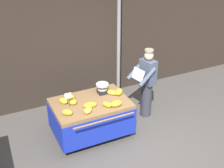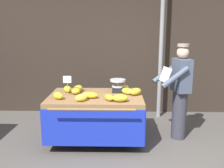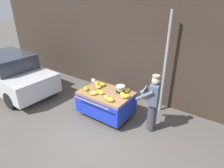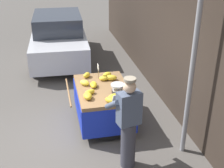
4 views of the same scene
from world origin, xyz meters
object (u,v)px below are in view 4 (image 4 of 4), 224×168
(banana_bunch_0, at_px, (111,78))
(banana_bunch_10, at_px, (94,85))
(banana_cart, at_px, (103,97))
(banana_bunch_6, at_px, (85,83))
(price_sign, at_px, (98,68))
(parked_car, at_px, (59,38))
(banana_bunch_3, at_px, (111,100))
(banana_bunch_8, at_px, (107,75))
(banana_bunch_9, at_px, (87,75))
(weighing_scale, at_px, (118,90))
(banana_bunch_4, at_px, (88,96))
(vendor_person, at_px, (128,123))
(street_pole, at_px, (192,74))
(banana_bunch_2, at_px, (127,95))
(banana_bunch_7, at_px, (113,97))
(banana_bunch_5, at_px, (104,78))
(banana_bunch_1, at_px, (90,92))

(banana_bunch_0, xyz_separation_m, banana_bunch_10, (0.26, -0.43, -0.01))
(banana_cart, relative_size, banana_bunch_0, 6.13)
(banana_bunch_6, bearing_deg, price_sign, 129.61)
(parked_car, bearing_deg, banana_bunch_3, 8.89)
(banana_bunch_8, distance_m, banana_bunch_9, 0.46)
(weighing_scale, height_order, parked_car, parked_car)
(price_sign, distance_m, banana_bunch_6, 0.49)
(price_sign, relative_size, banana_bunch_4, 1.37)
(vendor_person, bearing_deg, banana_bunch_6, -162.64)
(street_pole, bearing_deg, parked_car, -159.70)
(weighing_scale, xyz_separation_m, banana_bunch_9, (-0.97, -0.49, -0.06))
(parked_car, bearing_deg, vendor_person, 8.91)
(banana_cart, distance_m, banana_bunch_6, 0.50)
(street_pole, height_order, banana_bunch_4, street_pole)
(banana_cart, relative_size, banana_bunch_2, 5.67)
(banana_bunch_4, xyz_separation_m, vendor_person, (1.06, 0.54, -0.03))
(street_pole, relative_size, banana_bunch_0, 12.15)
(price_sign, height_order, banana_bunch_2, price_sign)
(banana_bunch_0, xyz_separation_m, banana_bunch_2, (0.87, 0.14, -0.01))
(vendor_person, bearing_deg, price_sign, -174.81)
(banana_bunch_6, bearing_deg, banana_bunch_0, 103.67)
(weighing_scale, height_order, banana_bunch_2, weighing_scale)
(banana_bunch_0, xyz_separation_m, parked_car, (-3.82, -0.97, -0.15))
(parked_car, bearing_deg, banana_bunch_0, 14.22)
(banana_bunch_4, height_order, parked_car, parked_car)
(weighing_scale, relative_size, banana_bunch_7, 1.08)
(banana_cart, relative_size, banana_bunch_6, 7.58)
(banana_bunch_3, xyz_separation_m, banana_bunch_5, (-1.05, 0.06, -0.01))
(banana_bunch_7, bearing_deg, banana_bunch_4, -105.23)
(banana_bunch_5, bearing_deg, banana_bunch_8, 147.77)
(banana_cart, bearing_deg, banana_bunch_7, 10.35)
(banana_bunch_3, bearing_deg, parked_car, -171.11)
(vendor_person, relative_size, parked_car, 0.43)
(banana_bunch_3, bearing_deg, banana_bunch_4, -123.35)
(banana_bunch_3, bearing_deg, street_pole, 63.82)
(banana_bunch_3, relative_size, banana_bunch_4, 1.02)
(weighing_scale, distance_m, banana_bunch_5, 0.75)
(banana_bunch_0, relative_size, banana_bunch_6, 1.24)
(banana_bunch_0, height_order, banana_bunch_7, banana_bunch_0)
(banana_cart, bearing_deg, banana_bunch_5, 165.26)
(banana_bunch_0, xyz_separation_m, banana_bunch_4, (0.76, -0.62, 0.00))
(banana_bunch_4, bearing_deg, banana_bunch_8, 148.61)
(street_pole, relative_size, banana_bunch_3, 12.66)
(banana_bunch_0, distance_m, parked_car, 3.94)
(vendor_person, bearing_deg, street_pole, 98.34)
(banana_cart, height_order, banana_bunch_8, banana_bunch_8)
(banana_bunch_6, bearing_deg, banana_bunch_8, 120.50)
(street_pole, relative_size, banana_bunch_1, 14.24)
(banana_bunch_5, relative_size, banana_bunch_6, 1.00)
(banana_bunch_3, relative_size, banana_bunch_5, 1.19)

